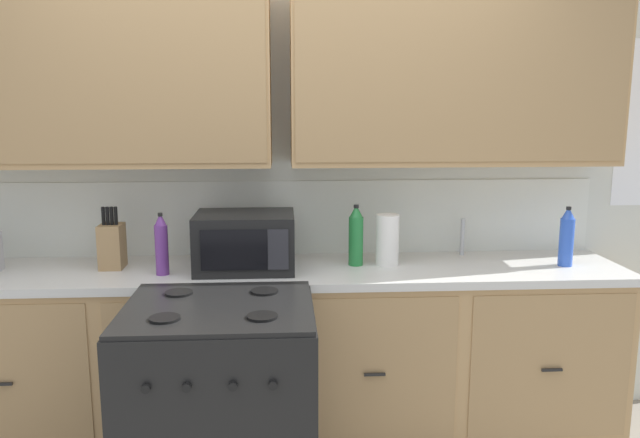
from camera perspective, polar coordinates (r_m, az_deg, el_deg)
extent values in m
cube|color=silver|center=(3.37, -3.51, 1.94)|extent=(4.59, 0.05, 2.46)
cube|color=silver|center=(3.36, -3.49, 0.12)|extent=(3.39, 0.01, 0.40)
cube|color=tan|center=(3.27, -19.55, 12.91)|extent=(1.65, 0.34, 0.95)
cube|color=#A58052|center=(3.10, -20.45, 13.03)|extent=(1.61, 0.01, 0.89)
cube|color=tan|center=(3.27, 12.28, 13.26)|extent=(1.65, 0.34, 0.95)
cube|color=#A58052|center=(3.10, 13.17, 13.40)|extent=(1.61, 0.01, 0.89)
cube|color=black|center=(3.47, -3.29, -18.43)|extent=(3.32, 0.48, 0.10)
cube|color=tan|center=(3.25, -3.37, -11.84)|extent=(3.39, 0.60, 0.78)
cube|color=#A88354|center=(3.24, -27.15, -13.14)|extent=(0.78, 0.01, 0.72)
cube|color=black|center=(3.23, -27.24, -13.33)|extent=(0.10, 0.01, 0.01)
cube|color=#A88354|center=(3.00, -11.71, -13.99)|extent=(0.78, 0.01, 0.72)
cube|color=black|center=(2.99, -11.75, -14.20)|extent=(0.10, 0.01, 0.01)
cube|color=#A88354|center=(3.00, 5.01, -13.82)|extent=(0.78, 0.01, 0.72)
cube|color=black|center=(2.99, 5.04, -14.03)|extent=(0.10, 0.01, 0.01)
cube|color=#A88354|center=(3.23, 20.43, -12.66)|extent=(0.78, 0.01, 0.72)
cube|color=black|center=(3.22, 20.52, -12.85)|extent=(0.10, 0.01, 0.01)
cube|color=silver|center=(3.12, -3.45, -4.82)|extent=(3.42, 0.63, 0.04)
cube|color=#A8AAAF|center=(3.29, 13.72, -4.21)|extent=(0.56, 0.38, 0.02)
cube|color=black|center=(2.71, -9.03, -17.50)|extent=(0.76, 0.66, 0.92)
cube|color=black|center=(2.52, -9.33, -8.01)|extent=(0.74, 0.65, 0.02)
cylinder|color=black|center=(2.39, -14.07, -8.85)|extent=(0.12, 0.12, 0.01)
cylinder|color=black|center=(2.36, -5.32, -8.91)|extent=(0.12, 0.12, 0.01)
cylinder|color=black|center=(2.69, -12.83, -6.64)|extent=(0.12, 0.12, 0.01)
cylinder|color=black|center=(2.66, -5.10, -6.64)|extent=(0.12, 0.12, 0.01)
cylinder|color=black|center=(2.31, -15.70, -14.76)|extent=(0.03, 0.02, 0.03)
cylinder|color=black|center=(2.28, -12.15, -14.89)|extent=(0.03, 0.02, 0.03)
cylinder|color=black|center=(2.26, -8.00, -14.97)|extent=(0.03, 0.02, 0.03)
cylinder|color=black|center=(2.26, -4.34, -14.97)|extent=(0.03, 0.02, 0.03)
cube|color=black|center=(3.07, -6.89, -2.06)|extent=(0.48, 0.36, 0.28)
cube|color=black|center=(2.89, -7.90, -2.85)|extent=(0.31, 0.01, 0.19)
cube|color=#28282D|center=(2.88, -3.86, -2.81)|extent=(0.10, 0.01, 0.19)
cube|color=#9C794E|center=(3.25, -18.55, -2.39)|extent=(0.11, 0.14, 0.22)
cylinder|color=black|center=(3.22, -19.27, 0.27)|extent=(0.02, 0.02, 0.09)
cylinder|color=black|center=(3.21, -18.92, 0.27)|extent=(0.02, 0.02, 0.09)
cylinder|color=black|center=(3.21, -18.58, 0.28)|extent=(0.02, 0.02, 0.09)
cylinder|color=black|center=(3.20, -18.23, 0.28)|extent=(0.02, 0.02, 0.09)
cylinder|color=#B2B5BA|center=(3.44, 12.93, -1.61)|extent=(0.02, 0.02, 0.20)
cylinder|color=white|center=(3.15, 6.20, -1.92)|extent=(0.12, 0.12, 0.26)
cylinder|color=#663384|center=(3.05, -14.32, -2.78)|extent=(0.06, 0.06, 0.24)
cone|color=#663384|center=(3.02, -14.45, -0.01)|extent=(0.06, 0.06, 0.06)
cylinder|color=black|center=(3.02, -14.47, 0.40)|extent=(0.02, 0.02, 0.02)
cylinder|color=blue|center=(3.36, 21.67, -2.00)|extent=(0.07, 0.07, 0.24)
cone|color=blue|center=(3.33, 21.84, 0.54)|extent=(0.06, 0.06, 0.06)
cylinder|color=black|center=(3.33, 21.87, 0.92)|extent=(0.02, 0.02, 0.02)
cylinder|color=#237A38|center=(3.14, 3.31, -2.04)|extent=(0.07, 0.07, 0.25)
cone|color=#237A38|center=(3.11, 3.34, 0.75)|extent=(0.07, 0.07, 0.06)
cylinder|color=black|center=(3.10, 3.35, 1.17)|extent=(0.03, 0.03, 0.02)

